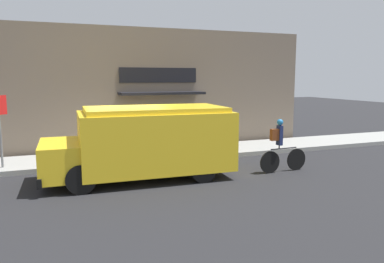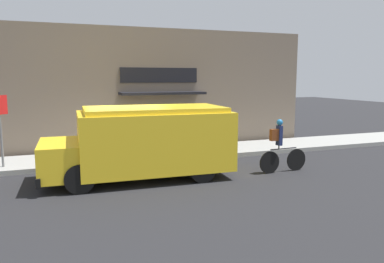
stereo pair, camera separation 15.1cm
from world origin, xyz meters
TOP-DOWN VIEW (x-y plane):
  - ground_plane at (0.00, 0.00)m, footprint 70.00×70.00m
  - sidewalk at (0.00, 1.15)m, footprint 28.00×2.30m
  - storefront at (0.05, 2.59)m, footprint 16.86×1.12m
  - school_bus at (0.24, -1.63)m, footprint 5.50×2.89m
  - cyclist at (4.37, -2.47)m, footprint 1.72×0.21m
  - trash_bin at (1.02, 1.10)m, footprint 0.45×0.45m

SIDE VIEW (x-z plane):
  - ground_plane at x=0.00m, z-range 0.00..0.00m
  - sidewalk at x=0.00m, z-range 0.00..0.16m
  - trash_bin at x=1.02m, z-range 0.16..1.12m
  - cyclist at x=4.37m, z-range -0.06..1.64m
  - school_bus at x=0.24m, z-range 0.06..2.17m
  - storefront at x=0.05m, z-range 0.00..4.94m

